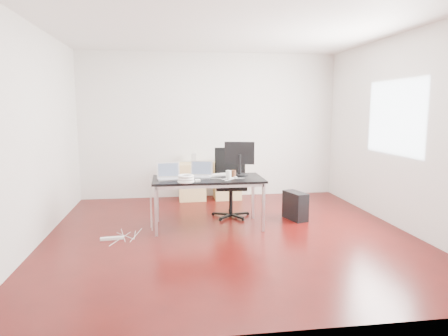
{
  "coord_description": "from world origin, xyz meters",
  "views": [
    {
      "loc": [
        -0.83,
        -5.31,
        1.73
      ],
      "look_at": [
        0.0,
        0.55,
        0.85
      ],
      "focal_mm": 32.0,
      "sensor_mm": 36.0,
      "label": 1
    }
  ],
  "objects": [
    {
      "name": "keyboard",
      "position": [
        -0.06,
        0.61,
        0.74
      ],
      "size": [
        0.46,
        0.29,
        0.02
      ],
      "primitive_type": "cube",
      "rotation": [
        0.0,
        0.0,
        0.37
      ],
      "color": "white",
      "rests_on": "desk"
    },
    {
      "name": "cup_white",
      "position": [
        0.03,
        0.3,
        0.79
      ],
      "size": [
        0.09,
        0.09,
        0.12
      ],
      "primitive_type": "cylinder",
      "rotation": [
        0.0,
        0.0,
        0.07
      ],
      "color": "white",
      "rests_on": "desk"
    },
    {
      "name": "navy_garment",
      "position": [
        0.31,
        2.26,
        0.74
      ],
      "size": [
        0.34,
        0.29,
        0.09
      ],
      "primitive_type": "cube",
      "rotation": [
        0.0,
        0.0,
        0.17
      ],
      "color": "black",
      "rests_on": "filing_cabinet_right"
    },
    {
      "name": "filing_cabinet_left",
      "position": [
        -0.38,
        2.23,
        0.35
      ],
      "size": [
        0.5,
        0.5,
        0.7
      ],
      "primitive_type": "cube",
      "color": "tan",
      "rests_on": "ground"
    },
    {
      "name": "power_strip",
      "position": [
        -1.6,
        -0.02,
        0.02
      ],
      "size": [
        0.3,
        0.09,
        0.04
      ],
      "primitive_type": "cube",
      "rotation": [
        0.0,
        0.0,
        0.11
      ],
      "color": "white",
      "rests_on": "ground"
    },
    {
      "name": "cup_brown",
      "position": [
        0.13,
        0.45,
        0.78
      ],
      "size": [
        0.1,
        0.1,
        0.1
      ],
      "primitive_type": "cylinder",
      "rotation": [
        0.0,
        0.0,
        0.39
      ],
      "color": "#55301D",
      "rests_on": "desk"
    },
    {
      "name": "desk",
      "position": [
        -0.26,
        0.4,
        0.68
      ],
      "size": [
        1.6,
        0.8,
        0.73
      ],
      "color": "black",
      "rests_on": "ground"
    },
    {
      "name": "power_adapter",
      "position": [
        -0.43,
        0.15,
        0.74
      ],
      "size": [
        0.08,
        0.08,
        0.03
      ],
      "primitive_type": "cube",
      "rotation": [
        0.0,
        0.0,
        0.16
      ],
      "color": "white",
      "rests_on": "desk"
    },
    {
      "name": "laptop_right",
      "position": [
        -0.35,
        0.49,
        0.79
      ],
      "size": [
        0.39,
        0.34,
        0.23
      ],
      "rotation": [
        0.0,
        0.0,
        -0.31
      ],
      "color": "silver",
      "rests_on": "desk"
    },
    {
      "name": "wastebasket",
      "position": [
        -0.35,
        2.25,
        0.14
      ],
      "size": [
        0.31,
        0.31,
        0.28
      ],
      "primitive_type": "cylinder",
      "rotation": [
        0.0,
        0.0,
        0.36
      ],
      "color": "black",
      "rests_on": "ground"
    },
    {
      "name": "filing_cabinet_right",
      "position": [
        0.3,
        2.23,
        0.35
      ],
      "size": [
        0.5,
        0.5,
        0.7
      ],
      "primitive_type": "cube",
      "color": "tan",
      "rests_on": "ground"
    },
    {
      "name": "office_chair",
      "position": [
        0.17,
        0.96,
        0.61
      ],
      "size": [
        0.52,
        0.54,
        1.08
      ],
      "rotation": [
        0.0,
        0.0,
        -0.1
      ],
      "color": "black",
      "rests_on": "ground"
    },
    {
      "name": "room_shell",
      "position": [
        0.04,
        0.0,
        1.4
      ],
      "size": [
        5.0,
        5.0,
        5.0
      ],
      "color": "#360706",
      "rests_on": "ground"
    },
    {
      "name": "pc_tower",
      "position": [
        1.14,
        0.59,
        0.22
      ],
      "size": [
        0.32,
        0.49,
        0.44
      ],
      "primitive_type": "cube",
      "rotation": [
        0.0,
        0.0,
        0.29
      ],
      "color": "black",
      "rests_on": "ground"
    },
    {
      "name": "laptop_left",
      "position": [
        -0.82,
        0.39,
        0.79
      ],
      "size": [
        0.36,
        0.3,
        0.23
      ],
      "rotation": [
        0.0,
        0.0,
        0.14
      ],
      "color": "silver",
      "rests_on": "desk"
    },
    {
      "name": "monitor",
      "position": [
        0.24,
        0.57,
        1.01
      ],
      "size": [
        0.45,
        0.26,
        0.51
      ],
      "rotation": [
        0.0,
        0.0,
        -0.25
      ],
      "color": "black",
      "rests_on": "desk"
    },
    {
      "name": "cable_coil",
      "position": [
        -0.59,
        0.08,
        0.78
      ],
      "size": [
        0.24,
        0.24,
        0.11
      ],
      "rotation": [
        0.0,
        0.0,
        -0.19
      ],
      "color": "white",
      "rests_on": "desk"
    },
    {
      "name": "speaker",
      "position": [
        -0.34,
        2.28,
        0.79
      ],
      "size": [
        0.09,
        0.08,
        0.18
      ],
      "primitive_type": "cube",
      "rotation": [
        0.0,
        0.0,
        -0.02
      ],
      "color": "#9E9E9E",
      "rests_on": "filing_cabinet_left"
    }
  ]
}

